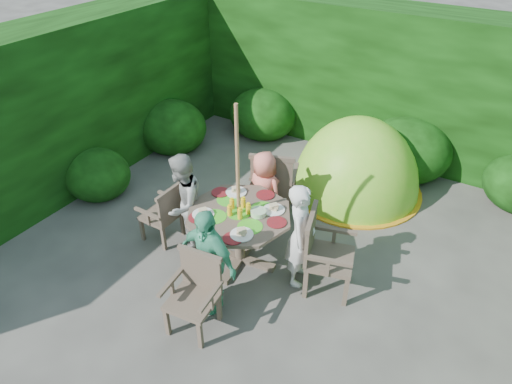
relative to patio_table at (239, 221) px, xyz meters
The scene contains 13 objects.
ground 0.86m from the patio_table, ahead, with size 60.00×60.00×0.00m, color #423F3B.
hedge_enclosure 1.53m from the patio_table, 66.89° to the left, with size 9.00×9.00×2.50m.
patio_table is the anchor object (origin of this frame).
parasol_pole 0.45m from the patio_table, 159.26° to the right, with size 0.04×0.04×2.20m, color #91613A.
garden_chair_right 1.09m from the patio_table, ahead, with size 0.69×0.73×1.01m.
garden_chair_left 1.13m from the patio_table, behind, with size 0.45×0.50×0.84m.
garden_chair_back 1.09m from the patio_table, 97.09° to the left, with size 0.79×0.75×1.06m.
garden_chair_front 1.12m from the patio_table, 82.22° to the right, with size 0.59×0.53×0.89m.
child_right 0.80m from the patio_table, ahead, with size 0.50×0.33×1.37m, color silver.
child_left 0.81m from the patio_table, behind, with size 0.67×0.52×1.37m, color #999994.
child_back 0.80m from the patio_table, 98.26° to the left, with size 0.58×0.38×1.19m, color #F77966.
child_front 0.80m from the patio_table, 82.39° to the right, with size 0.79×0.33×1.34m, color #4CB188.
dome_tent 2.52m from the patio_table, 74.65° to the left, with size 2.22×2.22×2.42m.
Camera 1 is at (1.96, -3.64, 4.11)m, focal length 32.00 mm.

